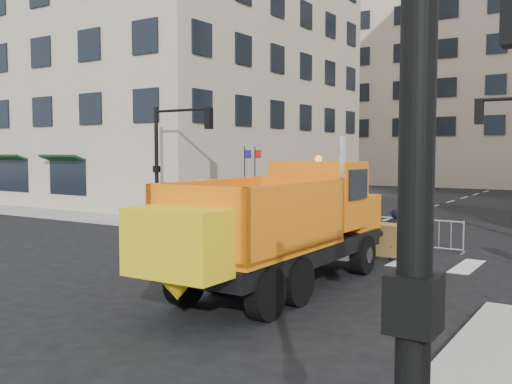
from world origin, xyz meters
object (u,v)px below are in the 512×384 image
Objects in this scene: cop_b at (345,222)px; cop_c at (343,221)px; worker at (200,201)px; plow_truck at (280,222)px; cop_a at (395,235)px.

cop_c is (-0.47, 0.86, -0.09)m from cop_b.
worker reaches higher than cop_c.
cop_c is 8.12m from worker.
plow_truck reaches higher than cop_a.
cop_b is 1.02× the size of worker.
cop_a is 10.80m from worker.
plow_truck reaches higher than cop_c.
cop_b is 8.80m from worker.
cop_b is (-0.83, 5.74, -0.66)m from plow_truck.
plow_truck is at bearing 59.34° from cop_c.
plow_truck is 4.89× the size of worker.
plow_truck reaches higher than worker.
worker reaches higher than cop_b.
cop_c is 0.93× the size of worker.
worker is at bearing -55.18° from cop_c.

